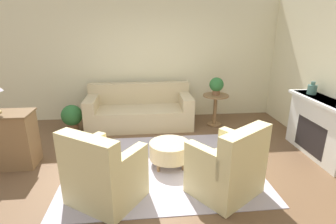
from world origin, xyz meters
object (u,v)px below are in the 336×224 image
armchair_left (103,175)px  potted_plant_floor (72,116)px  vase_mantel_near (312,89)px  couch (140,112)px  potted_plant_on_side_table (216,85)px  ottoman_table (170,150)px  armchair_right (229,168)px  side_table (215,105)px  dresser (3,139)px

armchair_left → potted_plant_floor: 2.63m
armchair_left → vase_mantel_near: bearing=20.2°
couch → potted_plant_on_side_table: size_ratio=5.90×
armchair_left → ottoman_table: size_ratio=1.70×
vase_mantel_near → couch: bearing=156.1°
vase_mantel_near → potted_plant_floor: 4.70m
ottoman_table → potted_plant_on_side_table: bearing=54.2°
armchair_right → potted_plant_floor: bearing=136.7°
couch → armchair_right: size_ratio=2.07×
side_table → armchair_left: bearing=-130.5°
vase_mantel_near → potted_plant_floor: vase_mantel_near is taller
couch → vase_mantel_near: size_ratio=10.02×
ottoman_table → armchair_left: bearing=-138.2°
armchair_left → side_table: bearing=49.5°
ottoman_table → vase_mantel_near: size_ratio=2.85×
armchair_left → dresser: armchair_left is taller
vase_mantel_near → armchair_right: bearing=-145.6°
ottoman_table → vase_mantel_near: vase_mantel_near is taller
dresser → potted_plant_floor: (0.73, 1.35, -0.12)m
dresser → side_table: bearing=20.3°
armchair_right → dresser: armchair_right is taller
couch → dresser: (-2.16, -1.56, 0.14)m
couch → vase_mantel_near: (3.07, -1.36, 0.77)m
dresser → potted_plant_floor: size_ratio=1.68×
armchair_right → dresser: bearing=161.7°
ottoman_table → armchair_right: bearing=-50.5°
dresser → vase_mantel_near: vase_mantel_near is taller
side_table → potted_plant_on_side_table: size_ratio=1.83×
dresser → potted_plant_on_side_table: (3.85, 1.42, 0.46)m
ottoman_table → potted_plant_floor: bearing=139.8°
ottoman_table → dresser: size_ratio=0.66×
dresser → couch: bearing=35.9°
potted_plant_on_side_table → armchair_left: bearing=-130.5°
dresser → armchair_left: bearing=-33.1°
couch → side_table: couch is taller
ottoman_table → side_table: side_table is taller
armchair_left → side_table: armchair_left is taller
dresser → potted_plant_on_side_table: potted_plant_on_side_table is taller
potted_plant_floor → ottoman_table: bearing=-40.2°
potted_plant_on_side_table → potted_plant_floor: bearing=-178.6°
ottoman_table → vase_mantel_near: (2.60, 0.46, 0.84)m
armchair_left → vase_mantel_near: (3.54, 1.30, 0.71)m
dresser → potted_plant_floor: dresser is taller
couch → potted_plant_floor: couch is taller
ottoman_table → dresser: bearing=174.4°
potted_plant_on_side_table → potted_plant_floor: size_ratio=0.66×
ottoman_table → side_table: bearing=54.2°
armchair_left → armchair_right: (1.64, 0.00, 0.00)m
armchair_right → ottoman_table: 1.10m
dresser → potted_plant_on_side_table: 4.13m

